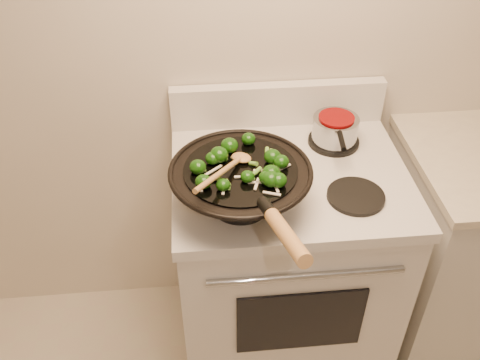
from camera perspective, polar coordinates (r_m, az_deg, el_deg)
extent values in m
plane|color=beige|center=(1.89, 7.92, 16.52)|extent=(3.50, 0.00, 3.50)
cube|color=silver|center=(2.10, 4.60, -9.47)|extent=(0.76, 0.64, 0.88)
cube|color=silver|center=(1.79, 5.35, 0.38)|extent=(0.78, 0.66, 0.04)
cube|color=silver|center=(1.97, 4.04, 8.08)|extent=(0.78, 0.05, 0.16)
cylinder|color=#999CA2|center=(1.64, 7.07, -10.14)|extent=(0.60, 0.02, 0.02)
cube|color=black|center=(1.82, 6.46, -14.78)|extent=(0.42, 0.01, 0.28)
cylinder|color=black|center=(1.63, 0.06, -2.53)|extent=(0.18, 0.18, 0.01)
cylinder|color=black|center=(1.70, 12.25, -1.70)|extent=(0.18, 0.18, 0.01)
cylinder|color=black|center=(1.87, -0.83, 3.55)|extent=(0.18, 0.18, 0.01)
cylinder|color=black|center=(1.92, 9.94, 4.10)|extent=(0.18, 0.18, 0.01)
torus|color=black|center=(1.55, 0.06, 1.00)|extent=(0.42, 0.42, 0.02)
cylinder|color=black|center=(1.55, 0.06, 1.09)|extent=(0.33, 0.33, 0.01)
cylinder|color=black|center=(1.34, 2.88, -2.97)|extent=(0.05, 0.08, 0.05)
cylinder|color=#A87742|center=(1.22, 5.05, -6.01)|extent=(0.08, 0.22, 0.09)
ellipsoid|color=#113A09|center=(1.57, -2.26, 2.72)|extent=(0.06, 0.06, 0.05)
cylinder|color=#4B8831|center=(1.58, -1.64, 2.28)|extent=(0.02, 0.01, 0.02)
ellipsoid|color=#113A09|center=(1.48, 3.34, 0.11)|extent=(0.05, 0.05, 0.04)
ellipsoid|color=#113A09|center=(1.55, 4.42, 1.96)|extent=(0.05, 0.05, 0.04)
ellipsoid|color=#113A09|center=(1.53, -4.53, 1.40)|extent=(0.05, 0.05, 0.04)
cylinder|color=#4B8831|center=(1.54, -3.96, 1.04)|extent=(0.02, 0.02, 0.01)
ellipsoid|color=#113A09|center=(1.48, 4.12, -0.01)|extent=(0.05, 0.05, 0.04)
ellipsoid|color=#113A09|center=(1.50, 3.35, 0.74)|extent=(0.05, 0.05, 0.05)
ellipsoid|color=#113A09|center=(1.47, -1.82, -0.53)|extent=(0.04, 0.04, 0.03)
cylinder|color=#4B8831|center=(1.47, -1.35, -0.80)|extent=(0.02, 0.02, 0.02)
ellipsoid|color=#113A09|center=(1.64, 0.91, 4.41)|extent=(0.04, 0.04, 0.04)
ellipsoid|color=#113A09|center=(1.56, -2.95, 2.33)|extent=(0.04, 0.04, 0.04)
ellipsoid|color=#113A09|center=(1.49, 0.79, 0.36)|extent=(0.04, 0.04, 0.03)
cylinder|color=#4B8831|center=(1.50, 1.25, 0.08)|extent=(0.02, 0.02, 0.02)
ellipsoid|color=#113A09|center=(1.49, 2.87, 0.26)|extent=(0.05, 0.05, 0.04)
ellipsoid|color=#113A09|center=(1.48, -3.93, -0.18)|extent=(0.05, 0.05, 0.04)
ellipsoid|color=#113A09|center=(1.56, 3.50, 2.50)|extent=(0.05, 0.05, 0.04)
cylinder|color=#4B8831|center=(1.58, 4.02, 2.11)|extent=(0.02, 0.02, 0.02)
ellipsoid|color=#113A09|center=(1.61, -1.14, 3.70)|extent=(0.05, 0.05, 0.05)
cube|color=white|center=(1.54, -2.79, 1.08)|extent=(0.05, 0.04, 0.00)
cube|color=white|center=(1.55, 4.58, 1.30)|extent=(0.05, 0.04, 0.00)
cube|color=white|center=(1.46, 3.42, -1.45)|extent=(0.05, 0.02, 0.00)
cube|color=white|center=(1.50, 1.91, -0.25)|extent=(0.06, 0.01, 0.00)
cube|color=white|center=(1.49, -4.08, -0.52)|extent=(0.01, 0.06, 0.00)
cube|color=white|center=(1.47, -1.75, -1.03)|extent=(0.01, 0.04, 0.00)
cube|color=white|center=(1.51, 0.23, 0.35)|extent=(0.05, 0.01, 0.00)
cube|color=white|center=(1.48, 3.88, -0.83)|extent=(0.01, 0.04, 0.00)
cube|color=white|center=(1.49, 1.80, -0.43)|extent=(0.02, 0.05, 0.00)
cube|color=white|center=(1.54, 2.52, 0.99)|extent=(0.06, 0.02, 0.00)
cube|color=white|center=(1.54, 3.26, 1.03)|extent=(0.04, 0.02, 0.00)
cylinder|color=#609C32|center=(1.52, 1.29, 0.59)|extent=(0.03, 0.03, 0.02)
cylinder|color=#609C32|center=(1.56, 1.44, 1.76)|extent=(0.02, 0.02, 0.02)
cylinder|color=#609C32|center=(1.49, -1.34, -0.33)|extent=(0.02, 0.03, 0.02)
cylinder|color=#609C32|center=(1.53, 1.92, 1.02)|extent=(0.03, 0.02, 0.02)
cylinder|color=#609C32|center=(1.60, 3.11, 2.86)|extent=(0.03, 0.02, 0.01)
cylinder|color=#609C32|center=(1.60, 2.89, 3.04)|extent=(0.02, 0.03, 0.01)
cylinder|color=#609C32|center=(1.50, -2.58, 0.18)|extent=(0.02, 0.03, 0.02)
sphere|color=beige|center=(1.59, -0.81, 2.40)|extent=(0.01, 0.01, 0.01)
sphere|color=beige|center=(1.56, 3.72, 1.56)|extent=(0.01, 0.01, 0.01)
sphere|color=beige|center=(1.58, -1.62, 2.30)|extent=(0.01, 0.01, 0.01)
sphere|color=beige|center=(1.52, -3.73, 0.48)|extent=(0.01, 0.01, 0.01)
ellipsoid|color=#A87742|center=(1.58, 0.14, 2.41)|extent=(0.08, 0.07, 0.02)
cylinder|color=#A87742|center=(1.47, -2.21, 0.68)|extent=(0.15, 0.22, 0.07)
cylinder|color=#999CA2|center=(1.90, 10.10, 5.37)|extent=(0.16, 0.16, 0.09)
cylinder|color=#6E0506|center=(1.87, 10.26, 6.57)|extent=(0.12, 0.12, 0.01)
cylinder|color=black|center=(1.77, 10.79, 4.14)|extent=(0.03, 0.10, 0.02)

